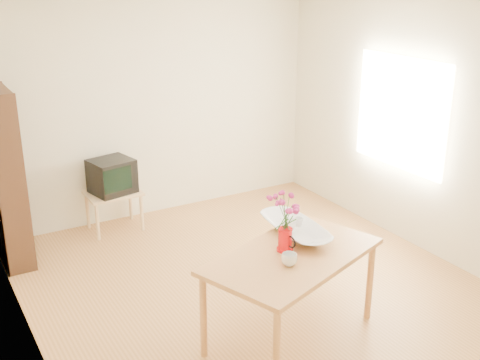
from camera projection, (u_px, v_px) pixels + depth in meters
room at (260, 157)px, 5.28m from camera, size 4.50×4.50×4.50m
table at (292, 263)px, 4.76m from camera, size 1.63×1.25×0.75m
tv_stand at (114, 198)px, 6.85m from camera, size 0.60×0.45×0.46m
bookshelf at (6, 184)px, 5.97m from camera, size 0.28×0.70×1.80m
pitcher at (285, 240)px, 4.76m from camera, size 0.13×0.21×0.20m
flowers at (286, 211)px, 4.67m from camera, size 0.22×0.22×0.31m
mug at (289, 259)px, 4.54m from camera, size 0.16×0.16×0.10m
bowl at (296, 206)px, 5.01m from camera, size 0.58×0.58×0.51m
teacup_a at (292, 212)px, 5.00m from camera, size 0.11×0.11×0.07m
teacup_b at (299, 209)px, 5.06m from camera, size 0.10×0.10×0.07m
television at (111, 175)px, 6.76m from camera, size 0.52×0.49×0.38m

